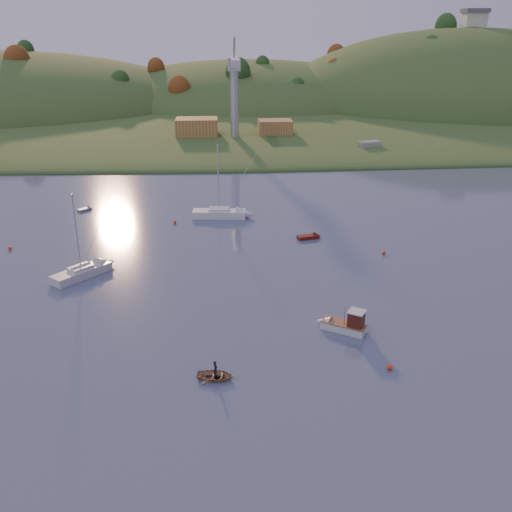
{
  "coord_description": "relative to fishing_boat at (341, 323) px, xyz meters",
  "views": [
    {
      "loc": [
        -2.44,
        -31.19,
        28.92
      ],
      "look_at": [
        1.95,
        35.12,
        2.52
      ],
      "focal_mm": 40.0,
      "sensor_mm": 36.0,
      "label": 1
    }
  ],
  "objects": [
    {
      "name": "sailboat_near",
      "position": [
        -29.72,
        15.64,
        -0.05
      ],
      "size": [
        6.94,
        7.34,
        10.79
      ],
      "rotation": [
        0.0,
        0.0,
        0.84
      ],
      "color": "silver",
      "rests_on": "ground"
    },
    {
      "name": "hillside_trees",
      "position": [
        -9.73,
        164.83,
        -0.75
      ],
      "size": [
        280.0,
        50.0,
        32.0
      ],
      "primitive_type": null,
      "color": "#224619",
      "rests_on": "ground"
    },
    {
      "name": "buoy_1",
      "position": [
        10.35,
        20.74,
        -0.5
      ],
      "size": [
        0.5,
        0.5,
        0.5
      ],
      "primitive_type": "sphere",
      "color": "#FA320D",
      "rests_on": "ground"
    },
    {
      "name": "buoy_2",
      "position": [
        -41.94,
        25.99,
        -0.5
      ],
      "size": [
        0.5,
        0.5,
        0.5
      ],
      "primitive_type": "sphere",
      "color": "#FA320D",
      "rests_on": "ground"
    },
    {
      "name": "sailboat_far",
      "position": [
        -12.29,
        39.04,
        0.02
      ],
      "size": [
        8.89,
        3.35,
        12.07
      ],
      "rotation": [
        0.0,
        0.0,
        -0.09
      ],
      "color": "silver",
      "rests_on": "ground"
    },
    {
      "name": "buoy_3",
      "position": [
        -19.44,
        36.29,
        -0.5
      ],
      "size": [
        0.5,
        0.5,
        0.5
      ],
      "primitive_type": "sphere",
      "color": "#FA320D",
      "rests_on": "ground"
    },
    {
      "name": "fishing_boat",
      "position": [
        0.0,
        0.0,
        0.0
      ],
      "size": [
        5.41,
        4.26,
        3.41
      ],
      "rotation": [
        0.0,
        0.0,
        2.58
      ],
      "color": "silver",
      "rests_on": "ground"
    },
    {
      "name": "shed_east",
      "position": [
        3.27,
        103.83,
        3.65
      ],
      "size": [
        9.0,
        7.0,
        4.0
      ],
      "primitive_type": "cube",
      "color": "olive",
      "rests_on": "wharf"
    },
    {
      "name": "hill_right",
      "position": [
        85.27,
        174.83,
        -0.75
      ],
      "size": [
        150.0,
        130.0,
        60.0
      ],
      "primitive_type": "ellipsoid",
      "color": "#335321",
      "rests_on": "ground"
    },
    {
      "name": "shore_slope",
      "position": [
        -9.73,
        144.83,
        -0.75
      ],
      "size": [
        640.0,
        150.0,
        7.0
      ],
      "primitive_type": "ellipsoid",
      "color": "#335321",
      "rests_on": "ground"
    },
    {
      "name": "hilltop_house",
      "position": [
        85.27,
        174.83,
        32.65
      ],
      "size": [
        9.0,
        7.0,
        6.45
      ],
      "color": "beige",
      "rests_on": "hill_right"
    },
    {
      "name": "dock_crane",
      "position": [
        -7.73,
        98.23,
        16.42
      ],
      "size": [
        3.2,
        28.0,
        20.3
      ],
      "color": "#B7B7BC",
      "rests_on": "wharf"
    },
    {
      "name": "shed_west",
      "position": [
        -17.73,
        102.83,
        4.05
      ],
      "size": [
        11.0,
        8.0,
        4.8
      ],
      "primitive_type": "cube",
      "color": "olive",
      "rests_on": "wharf"
    },
    {
      "name": "grey_dinghy",
      "position": [
        -35.01,
        44.71,
        -0.55
      ],
      "size": [
        2.71,
        2.49,
        1.01
      ],
      "rotation": [
        0.0,
        0.0,
        0.7
      ],
      "color": "slate",
      "rests_on": "ground"
    },
    {
      "name": "canoe",
      "position": [
        -12.9,
        -8.12,
        -0.41
      ],
      "size": [
        3.64,
        2.86,
        0.69
      ],
      "primitive_type": "imported",
      "rotation": [
        0.0,
        0.0,
        1.41
      ],
      "color": "#A27B59",
      "rests_on": "ground"
    },
    {
      "name": "red_tender",
      "position": [
        1.53,
        27.94,
        -0.49
      ],
      "size": [
        3.9,
        2.12,
        1.26
      ],
      "rotation": [
        0.0,
        0.0,
        0.25
      ],
      "color": "#57120C",
      "rests_on": "ground"
    },
    {
      "name": "wharf",
      "position": [
        -4.73,
        101.83,
        0.45
      ],
      "size": [
        42.0,
        16.0,
        2.4
      ],
      "primitive_type": "cube",
      "color": "slate",
      "rests_on": "ground"
    },
    {
      "name": "paddler",
      "position": [
        -12.9,
        -8.12,
        0.03
      ],
      "size": [
        0.46,
        0.63,
        1.57
      ],
      "primitive_type": "imported",
      "rotation": [
        0.0,
        0.0,
        1.41
      ],
      "color": "black",
      "rests_on": "ground"
    },
    {
      "name": "far_shore",
      "position": [
        -9.73,
        209.83,
        -0.75
      ],
      "size": [
        620.0,
        220.0,
        1.5
      ],
      "primitive_type": "cube",
      "color": "#335321",
      "rests_on": "ground"
    },
    {
      "name": "ground",
      "position": [
        -9.73,
        -20.17,
        -0.75
      ],
      "size": [
        500.0,
        500.0,
        0.0
      ],
      "primitive_type": "plane",
      "color": "#38425C",
      "rests_on": "ground"
    },
    {
      "name": "hill_center",
      "position": [
        0.27,
        189.83,
        -0.75
      ],
      "size": [
        140.0,
        120.0,
        36.0
      ],
      "primitive_type": "ellipsoid",
      "color": "#335321",
      "rests_on": "ground"
    },
    {
      "name": "work_vessel",
      "position": [
        25.27,
        87.83,
        0.43
      ],
      "size": [
        13.76,
        8.25,
        3.34
      ],
      "rotation": [
        0.0,
        0.0,
        0.3
      ],
      "color": "slate",
      "rests_on": "ground"
    },
    {
      "name": "buoy_0",
      "position": [
        2.97,
        -7.67,
        -0.5
      ],
      "size": [
        0.5,
        0.5,
        0.5
      ],
      "primitive_type": "sphere",
      "color": "#FA320D",
      "rests_on": "ground"
    }
  ]
}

